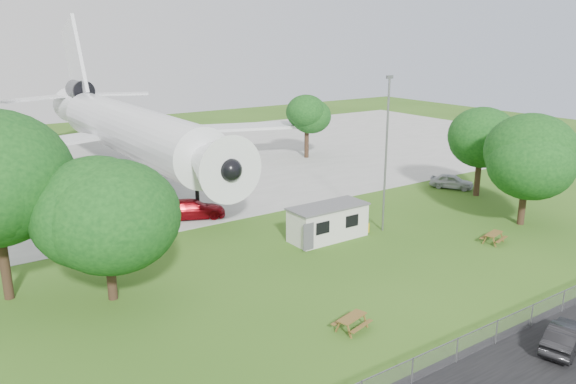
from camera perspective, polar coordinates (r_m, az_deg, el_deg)
ground at (r=35.97m, az=6.89°, el=-9.09°), size 160.00×160.00×0.00m
asphalt_strip at (r=28.80m, az=24.96°, el=-17.30°), size 120.00×8.00×0.02m
concrete_apron at (r=67.73m, az=-14.74°, el=2.36°), size 120.00×46.00×0.03m
airliner at (r=64.12m, az=-16.08°, el=6.33°), size 46.36×47.73×17.69m
site_cabin at (r=42.72m, az=4.09°, el=-3.05°), size 6.76×2.75×2.62m
picnic_west at (r=30.66m, az=6.49°, el=-13.72°), size 2.12×1.91×0.76m
picnic_east at (r=44.86m, az=20.11°, el=-4.86°), size 2.12×1.90×0.76m
fence at (r=30.35m, az=19.16°, el=-14.88°), size 58.00×0.04×1.30m
lamp_mast at (r=43.76m, az=9.91°, el=3.57°), size 0.16×0.16×12.00m
tree_west_small at (r=33.24m, az=-18.08°, el=-1.72°), size 7.67×7.67×9.35m
tree_east_front at (r=48.64m, az=23.17°, el=3.07°), size 7.61×7.61×9.26m
tree_east_back at (r=56.17m, az=19.03°, el=5.01°), size 6.97×6.97×8.93m
tree_far_apron at (r=70.37m, az=1.93°, el=7.97°), size 5.20×5.20×8.21m
car_centre_sedan at (r=31.62m, az=26.34°, el=-13.05°), size 4.26×2.47×1.33m
car_ne_hatch at (r=59.03m, az=16.29°, el=1.03°), size 3.64×4.52×1.45m
car_apron_van at (r=48.09m, az=-9.71°, el=-1.73°), size 5.96×4.06×1.60m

